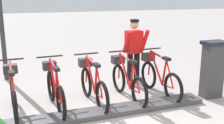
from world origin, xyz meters
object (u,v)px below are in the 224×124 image
bike_docked_4 (13,93)px  worker_near_rack (134,49)px  bike_docked_3 (55,88)px  payment_kiosk (212,68)px  bike_docked_0 (158,76)px  bike_docked_2 (92,84)px  bike_docked_1 (127,80)px

bike_docked_4 → worker_near_rack: 3.10m
bike_docked_3 → worker_near_rack: 2.37m
payment_kiosk → bike_docked_0: 1.20m
bike_docked_4 → bike_docked_2: bearing=-90.0°
payment_kiosk → bike_docked_2: (0.57, 2.60, -0.24)m
bike_docked_1 → bike_docked_2: (0.00, 0.79, 0.00)m
bike_docked_1 → bike_docked_2: size_ratio=1.00×
bike_docked_4 → worker_near_rack: worker_near_rack is taller
bike_docked_1 → bike_docked_3: size_ratio=1.00×
bike_docked_0 → worker_near_rack: 1.03m
payment_kiosk → bike_docked_1: bearing=72.5°
bike_docked_0 → bike_docked_4: bearing=90.0°
bike_docked_0 → bike_docked_1: bearing=90.0°
payment_kiosk → bike_docked_4: bearing=82.2°
bike_docked_2 → bike_docked_3: (0.00, 0.79, 0.00)m
bike_docked_1 → worker_near_rack: size_ratio=1.04×
worker_near_rack → bike_docked_4: bearing=106.7°
payment_kiosk → bike_docked_4: 4.22m
payment_kiosk → bike_docked_2: 2.67m
bike_docked_2 → payment_kiosk: bearing=-102.4°
payment_kiosk → worker_near_rack: size_ratio=0.77×
bike_docked_0 → bike_docked_3: (0.00, 2.37, 0.00)m
bike_docked_1 → bike_docked_4: (0.00, 2.37, 0.00)m
bike_docked_3 → bike_docked_4: bearing=90.0°
bike_docked_0 → bike_docked_4: size_ratio=1.00×
bike_docked_0 → bike_docked_1: same height
bike_docked_2 → bike_docked_4: bearing=90.0°
bike_docked_1 → bike_docked_4: size_ratio=1.00×
bike_docked_4 → payment_kiosk: bearing=-97.8°
bike_docked_2 → worker_near_rack: worker_near_rack is taller
bike_docked_4 → worker_near_rack: size_ratio=1.04×
payment_kiosk → bike_docked_4: size_ratio=0.74×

